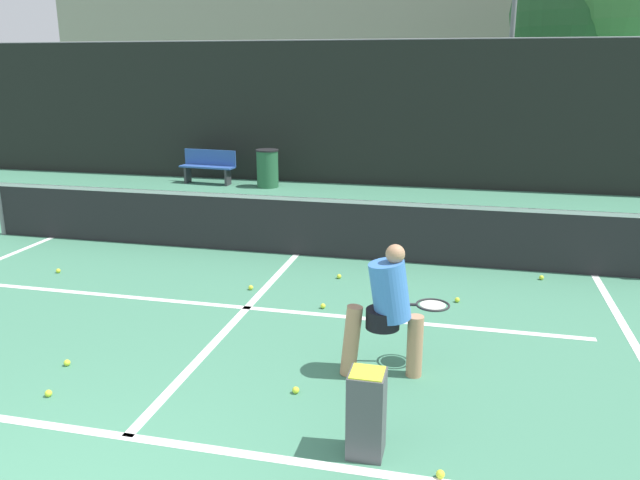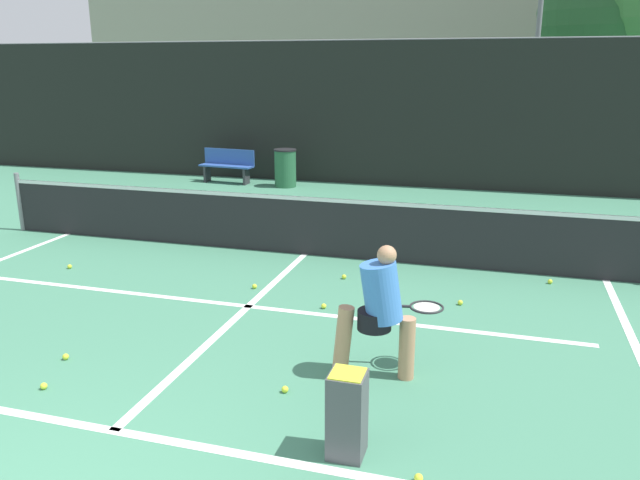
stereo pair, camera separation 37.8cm
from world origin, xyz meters
name	(u,v)px [view 1 (the left image)]	position (x,y,z in m)	size (l,w,h in m)	color
court_baseline_near	(127,437)	(0.00, 1.51, 0.00)	(11.00, 0.10, 0.01)	white
court_service_line	(247,308)	(0.00, 4.43, 0.00)	(8.25, 0.10, 0.01)	white
court_center_mark	(239,316)	(0.00, 4.16, 0.00)	(0.10, 5.29, 0.01)	white
court_sideline_right	(640,354)	(4.51, 4.16, 0.00)	(0.10, 6.29, 0.01)	white
net	(296,224)	(0.00, 6.80, 0.51)	(11.09, 0.09, 1.07)	slate
fence_back	(363,114)	(0.00, 13.16, 1.78)	(24.00, 0.06, 3.57)	black
player_practicing	(388,307)	(1.94, 3.08, 0.71)	(1.07, 0.71, 1.35)	tan
tennis_ball_scattered_0	(541,278)	(3.73, 6.42, 0.03)	(0.07, 0.07, 0.07)	#D1E033
tennis_ball_scattered_2	(58,271)	(-3.18, 5.10, 0.03)	(0.07, 0.07, 0.07)	#D1E033
tennis_ball_scattered_3	(339,276)	(0.91, 5.80, 0.03)	(0.07, 0.07, 0.07)	#D1E033
tennis_ball_scattered_4	(251,287)	(-0.17, 5.07, 0.03)	(0.07, 0.07, 0.07)	#D1E033
tennis_ball_scattered_5	(457,300)	(2.58, 5.24, 0.03)	(0.07, 0.07, 0.07)	#D1E033
tennis_ball_scattered_6	(440,474)	(2.54, 1.57, 0.03)	(0.07, 0.07, 0.07)	#D1E033
tennis_ball_scattered_7	(323,306)	(0.94, 4.64, 0.03)	(0.07, 0.07, 0.07)	#D1E033
tennis_ball_scattered_8	(296,390)	(1.17, 2.52, 0.03)	(0.07, 0.07, 0.07)	#D1E033
tennis_ball_scattered_9	(67,363)	(-1.25, 2.52, 0.03)	(0.07, 0.07, 0.07)	#D1E033
tennis_ball_scattered_10	(48,393)	(-1.04, 1.94, 0.03)	(0.07, 0.07, 0.07)	#D1E033
ball_hopper	(367,411)	(1.95, 1.75, 0.37)	(0.28, 0.28, 0.71)	#4C4C51
courtside_bench	(208,166)	(-3.89, 12.37, 0.46)	(1.49, 0.52, 0.86)	#2D519E
trash_bin	(268,168)	(-2.25, 12.24, 0.47)	(0.56, 0.56, 0.94)	#28603D
parked_car	(347,149)	(-0.81, 15.29, 0.61)	(1.71, 4.18, 1.44)	black
tree_west	(566,14)	(5.55, 21.27, 4.64)	(3.70, 3.70, 6.51)	brown
building_far	(416,58)	(0.00, 28.08, 3.27)	(36.00, 2.40, 6.53)	gray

